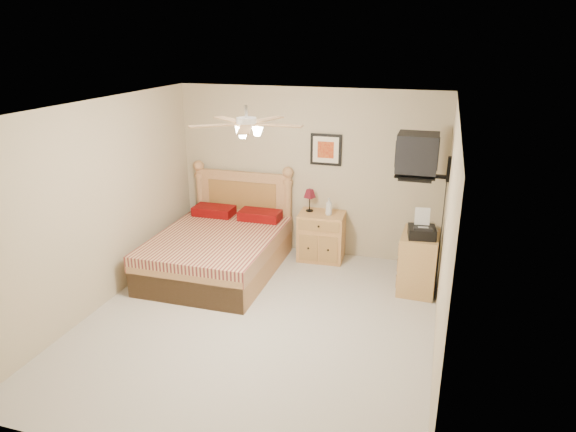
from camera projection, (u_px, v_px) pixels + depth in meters
The scene contains 17 objects.
floor at pixel (258, 322), 6.04m from camera, with size 4.50×4.50×0.00m, color #ACA59B.
ceiling at pixel (253, 107), 5.21m from camera, with size 4.00×4.50×0.04m, color white.
wall_back at pixel (308, 173), 7.65m from camera, with size 4.00×0.04×2.50m, color tan.
wall_front at pixel (145, 328), 3.59m from camera, with size 4.00×0.04×2.50m, color tan.
wall_left at pixel (100, 206), 6.17m from camera, with size 0.04×4.50×2.50m, color tan.
wall_right at pixel (445, 242), 5.08m from camera, with size 0.04×4.50×2.50m, color tan.
bed at pixel (216, 228), 7.10m from camera, with size 1.58×2.08×1.34m, color #A87746, non-canonical shape.
nightstand at pixel (321, 236), 7.65m from camera, with size 0.66×0.50×0.72m, color #A57444.
table_lamp at pixel (310, 200), 7.58m from camera, with size 0.18×0.18×0.34m, color maroon, non-canonical shape.
lotion_bottle at pixel (329, 206), 7.43m from camera, with size 0.10×0.10×0.26m, color silver.
framed_picture at pixel (326, 150), 7.44m from camera, with size 0.46×0.04×0.46m, color black.
dresser at pixel (419, 262), 6.69m from camera, with size 0.46×0.67×0.79m, color #AC7940.
fax_machine at pixel (423, 224), 6.39m from camera, with size 0.33×0.35×0.35m, color black, non-canonical shape.
magazine_lower at pixel (423, 228), 6.74m from camera, with size 0.19×0.25×0.02m, color beige.
magazine_upper at pixel (424, 226), 6.75m from camera, with size 0.18×0.24×0.02m, color gray.
wall_tv at pixel (430, 156), 6.17m from camera, with size 0.56×0.46×0.58m, color black, non-canonical shape.
ceiling_fan at pixel (246, 124), 5.07m from camera, with size 1.14×1.14×0.28m, color white, non-canonical shape.
Camera 1 is at (1.87, -4.95, 3.19)m, focal length 32.00 mm.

